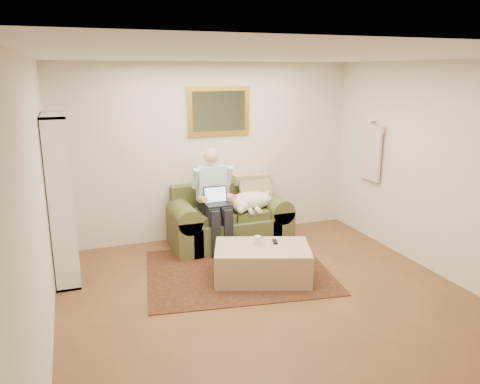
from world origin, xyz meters
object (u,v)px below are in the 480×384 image
laptop (217,200)px  bookshelf (61,199)px  sofa (229,224)px  sleeping_dog (251,200)px  ottoman (262,263)px  coffee_mug (258,240)px  seated_man (215,201)px

laptop → bookshelf: bearing=-173.8°
bookshelf → laptop: bearing=6.2°
sofa → bookshelf: bearing=-169.0°
sofa → bookshelf: bookshelf is taller
sofa → sleeping_dog: sofa is taller
ottoman → coffee_mug: 0.28m
sleeping_dog → sofa: bearing=164.3°
ottoman → sleeping_dog: bearing=75.2°
sofa → sleeping_dog: 0.48m
seated_man → sleeping_dog: (0.56, 0.07, -0.07)m
sleeping_dog → ottoman: sleeping_dog is taller
laptop → ottoman: bearing=-77.0°
ottoman → bookshelf: 2.51m
sofa → coffee_mug: size_ratio=17.00×
sofa → bookshelf: size_ratio=0.85×
sofa → seated_man: bearing=-148.5°
bookshelf → sofa: bearing=11.0°
sofa → sleeping_dog: bearing=-15.7°
sofa → sleeping_dog: (0.31, -0.09, 0.36)m
laptop → bookshelf: (-1.99, -0.21, 0.25)m
seated_man → bookshelf: (-1.99, -0.28, 0.28)m
seated_man → sleeping_dog: 0.57m
sofa → coffee_mug: 1.18m
sofa → laptop: size_ratio=5.15×
sofa → bookshelf: 2.39m
sofa → seated_man: size_ratio=1.19×
sleeping_dog → bookshelf: bookshelf is taller
ottoman → coffee_mug: coffee_mug is taller
bookshelf → ottoman: bearing=-20.7°
bookshelf → seated_man: bearing=8.0°
ottoman → bookshelf: bearing=159.3°
seated_man → sleeping_dog: seated_man is taller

